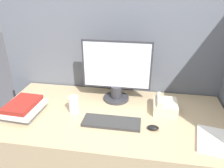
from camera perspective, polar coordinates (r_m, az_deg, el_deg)
cubicle_panel_rear at (r=1.97m, az=1.78°, el=-0.26°), size 2.07×0.04×1.58m
desk at (r=1.84m, az=-0.35°, el=-17.89°), size 1.67×0.81×0.76m
monitor at (r=1.69m, az=1.17°, el=2.84°), size 0.54×0.21×0.48m
keyboard at (r=1.50m, az=-0.11°, el=-9.94°), size 0.39×0.14×0.02m
mouse at (r=1.47m, az=10.67°, el=-11.13°), size 0.08×0.05×0.03m
coffee_cup at (r=1.62m, az=-9.97°, el=-5.30°), size 0.08×0.08×0.12m
book_stack at (r=1.69m, az=-22.16°, el=-5.94°), size 0.25×0.29×0.10m
desk_telephone at (r=1.66m, az=13.56°, el=-5.59°), size 0.17×0.19×0.11m
paper_pile at (r=1.49m, az=25.65°, el=-13.31°), size 0.26×0.29×0.02m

